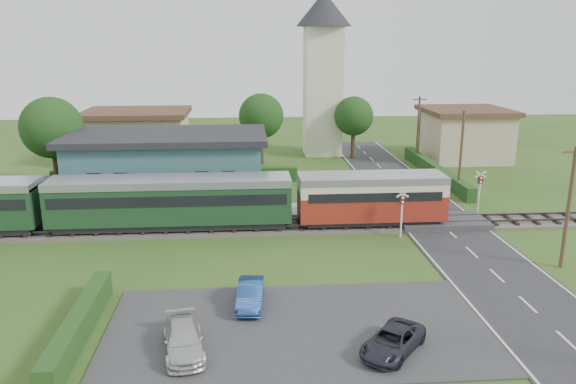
{
  "coord_description": "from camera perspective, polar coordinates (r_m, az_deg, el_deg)",
  "views": [
    {
      "loc": [
        -3.62,
        -34.57,
        12.54
      ],
      "look_at": [
        -0.69,
        4.0,
        2.06
      ],
      "focal_mm": 35.0,
      "sensor_mm": 36.0,
      "label": 1
    }
  ],
  "objects": [
    {
      "name": "ground",
      "position": [
        36.95,
        1.54,
        -4.68
      ],
      "size": [
        120.0,
        120.0,
        0.0
      ],
      "primitive_type": "plane",
      "color": "#2D4C19"
    },
    {
      "name": "railway_track",
      "position": [
        38.8,
        1.24,
        -3.53
      ],
      "size": [
        76.0,
        3.2,
        0.49
      ],
      "color": "#4C443D",
      "rests_on": "ground"
    },
    {
      "name": "road",
      "position": [
        39.21,
        16.27,
        -4.09
      ],
      "size": [
        6.0,
        70.0,
        0.05
      ],
      "primitive_type": "cube",
      "color": "#28282B",
      "rests_on": "ground"
    },
    {
      "name": "car_park",
      "position": [
        25.89,
        0.91,
        -13.71
      ],
      "size": [
        17.0,
        9.0,
        0.08
      ],
      "primitive_type": "cube",
      "color": "#333335",
      "rests_on": "ground"
    },
    {
      "name": "crossing_deck",
      "position": [
        40.92,
        15.33,
        -2.91
      ],
      "size": [
        6.2,
        3.4,
        0.45
      ],
      "primitive_type": "cube",
      "color": "#333335",
      "rests_on": "ground"
    },
    {
      "name": "platform",
      "position": [
        42.12,
        -12.88,
        -2.24
      ],
      "size": [
        30.0,
        3.0,
        0.45
      ],
      "primitive_type": "cube",
      "color": "gray",
      "rests_on": "ground"
    },
    {
      "name": "equipment_hut",
      "position": [
        43.65,
        -23.43,
        -0.44
      ],
      "size": [
        2.3,
        2.3,
        2.55
      ],
      "color": "beige",
      "rests_on": "platform"
    },
    {
      "name": "station_building",
      "position": [
        47.05,
        -12.06,
        2.74
      ],
      "size": [
        16.0,
        9.0,
        5.3
      ],
      "color": "#306F6F",
      "rests_on": "ground"
    },
    {
      "name": "train",
      "position": [
        38.9,
        -16.44,
        -0.93
      ],
      "size": [
        43.2,
        2.9,
        3.4
      ],
      "color": "#232328",
      "rests_on": "ground"
    },
    {
      "name": "church_tower",
      "position": [
        63.21,
        3.58,
        13.03
      ],
      "size": [
        6.0,
        6.0,
        17.6
      ],
      "color": "beige",
      "rests_on": "ground"
    },
    {
      "name": "house_west",
      "position": [
        61.43,
        -15.04,
        5.51
      ],
      "size": [
        10.8,
        8.8,
        5.5
      ],
      "color": "tan",
      "rests_on": "ground"
    },
    {
      "name": "house_east",
      "position": [
        63.9,
        17.49,
        5.69
      ],
      "size": [
        8.8,
        8.8,
        5.5
      ],
      "color": "tan",
      "rests_on": "ground"
    },
    {
      "name": "hedge_carpark",
      "position": [
        26.58,
        -20.47,
        -12.57
      ],
      "size": [
        0.8,
        9.0,
        1.2
      ],
      "primitive_type": "cube",
      "color": "#193814",
      "rests_on": "ground"
    },
    {
      "name": "hedge_roadside",
      "position": [
        54.93,
        14.7,
        2.1
      ],
      "size": [
        0.8,
        18.0,
        1.2
      ],
      "primitive_type": "cube",
      "color": "#193814",
      "rests_on": "ground"
    },
    {
      "name": "hedge_station",
      "position": [
        51.86,
        -11.3,
        1.61
      ],
      "size": [
        22.0,
        0.8,
        1.3
      ],
      "primitive_type": "cube",
      "color": "#193814",
      "rests_on": "ground"
    },
    {
      "name": "tree_a",
      "position": [
        51.76,
        -22.89,
        6.02
      ],
      "size": [
        5.2,
        5.2,
        8.0
      ],
      "color": "#332316",
      "rests_on": "ground"
    },
    {
      "name": "tree_b",
      "position": [
        58.08,
        -2.74,
        7.7
      ],
      "size": [
        4.6,
        4.6,
        7.34
      ],
      "color": "#332316",
      "rests_on": "ground"
    },
    {
      "name": "tree_c",
      "position": [
        61.2,
        6.69,
        7.65
      ],
      "size": [
        4.2,
        4.2,
        6.78
      ],
      "color": "#332316",
      "rests_on": "ground"
    },
    {
      "name": "utility_pole_b",
      "position": [
        34.83,
        26.62,
        -1.31
      ],
      "size": [
        1.4,
        0.22,
        7.0
      ],
      "color": "#473321",
      "rests_on": "ground"
    },
    {
      "name": "utility_pole_c",
      "position": [
        48.82,
        17.18,
        3.96
      ],
      "size": [
        1.4,
        0.22,
        7.0
      ],
      "color": "#473321",
      "rests_on": "ground"
    },
    {
      "name": "utility_pole_d",
      "position": [
        59.98,
        13.06,
        6.22
      ],
      "size": [
        1.4,
        0.22,
        7.0
      ],
      "color": "#473321",
      "rests_on": "ground"
    },
    {
      "name": "crossing_signal_near",
      "position": [
        37.09,
        11.51,
        -1.44
      ],
      "size": [
        0.84,
        0.28,
        3.28
      ],
      "color": "silver",
      "rests_on": "ground"
    },
    {
      "name": "crossing_signal_far",
      "position": [
        43.85,
        18.92,
        0.61
      ],
      "size": [
        0.84,
        0.28,
        3.28
      ],
      "color": "silver",
      "rests_on": "ground"
    },
    {
      "name": "streetlamp_west",
      "position": [
        58.36,
        -22.72,
        4.61
      ],
      "size": [
        0.3,
        0.3,
        5.15
      ],
      "color": "#3F3F47",
      "rests_on": "ground"
    },
    {
      "name": "streetlamp_east",
      "position": [
        65.32,
        13.26,
        6.39
      ],
      "size": [
        0.3,
        0.3,
        5.15
      ],
      "color": "#3F3F47",
      "rests_on": "ground"
    },
    {
      "name": "car_on_road",
      "position": [
        48.2,
        11.28,
        0.58
      ],
      "size": [
        3.74,
        2.12,
        1.2
      ],
      "primitive_type": "imported",
      "rotation": [
        0.0,
        0.0,
        1.36
      ],
      "color": "#041598",
      "rests_on": "road"
    },
    {
      "name": "car_park_blue",
      "position": [
        27.68,
        -3.84,
        -10.31
      ],
      "size": [
        1.47,
        3.55,
        1.14
      ],
      "primitive_type": "imported",
      "rotation": [
        0.0,
        0.0,
        -0.08
      ],
      "color": "navy",
      "rests_on": "car_park"
    },
    {
      "name": "car_park_silver",
      "position": [
        24.24,
        -10.57,
        -14.53
      ],
      "size": [
        2.18,
        4.04,
        1.11
      ],
      "primitive_type": "imported",
      "rotation": [
        0.0,
        0.0,
        0.17
      ],
      "color": "#BDBDBD",
      "rests_on": "car_park"
    },
    {
      "name": "car_park_dark",
      "position": [
        24.26,
        10.59,
        -14.66
      ],
      "size": [
        3.58,
        3.84,
        1.0
      ],
      "primitive_type": "imported",
      "rotation": [
        0.0,
        0.0,
        -0.69
      ],
      "color": "#272732",
      "rests_on": "car_park"
    },
    {
      "name": "pedestrian_near",
      "position": [
        41.41,
        -2.61,
        -0.56
      ],
      "size": [
        0.76,
        0.65,
        1.76
      ],
      "primitive_type": "imported",
      "rotation": [
        0.0,
        0.0,
        2.72
      ],
      "color": "gray",
      "rests_on": "platform"
    },
    {
      "name": "pedestrian_far",
      "position": [
        42.86,
        -21.38,
        -1.06
      ],
      "size": [
        0.71,
        0.89,
        1.78
      ],
      "primitive_type": "imported",
      "rotation": [
        0.0,
        0.0,
        1.53
      ],
      "color": "gray",
      "rests_on": "platform"
    }
  ]
}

